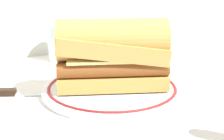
# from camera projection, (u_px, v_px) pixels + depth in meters

# --- Properties ---
(ground_plane) EXTENTS (1.50, 1.50, 0.00)m
(ground_plane) POSITION_uv_depth(u_px,v_px,m) (116.00, 90.00, 0.65)
(ground_plane) COLOR silver
(plate) EXTENTS (0.26, 0.26, 0.01)m
(plate) POSITION_uv_depth(u_px,v_px,m) (112.00, 89.00, 0.63)
(plate) COLOR white
(plate) RESTS_ON ground_plane
(sausage_sandwich) EXTENTS (0.22, 0.16, 0.13)m
(sausage_sandwich) POSITION_uv_depth(u_px,v_px,m) (112.00, 53.00, 0.61)
(sausage_sandwich) COLOR gold
(sausage_sandwich) RESTS_ON plate
(drinking_glass) EXTENTS (0.07, 0.07, 0.09)m
(drinking_glass) POSITION_uv_depth(u_px,v_px,m) (61.00, 44.00, 0.84)
(drinking_glass) COLOR silver
(drinking_glass) RESTS_ON ground_plane
(butter_knife) EXTENTS (0.14, 0.08, 0.01)m
(butter_knife) POSITION_uv_depth(u_px,v_px,m) (19.00, 93.00, 0.62)
(butter_knife) COLOR silver
(butter_knife) RESTS_ON ground_plane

